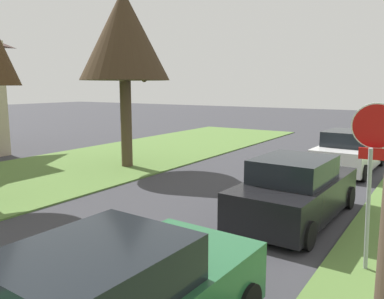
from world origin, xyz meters
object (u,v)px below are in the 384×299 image
Objects in this scene: street_tree_left_mid_b at (124,37)px; parked_sedan_black at (295,191)px; stop_sign_far at (374,151)px; parked_sedan_white at (349,152)px.

parked_sedan_black is (7.78, -2.48, -4.42)m from street_tree_left_mid_b.
parked_sedan_white is at bearing 103.39° from stop_sign_far.
stop_sign_far is 3.16m from parked_sedan_black.
stop_sign_far is 9.03m from parked_sedan_white.
stop_sign_far reaches higher than parked_sedan_black.
parked_sedan_white is (-0.10, 6.67, 0.00)m from parked_sedan_black.
stop_sign_far is at bearing -24.73° from street_tree_left_mid_b.
parked_sedan_black and parked_sedan_white have the same top height.
street_tree_left_mid_b is at bearing 162.32° from parked_sedan_black.
street_tree_left_mid_b is 1.54× the size of parked_sedan_black.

